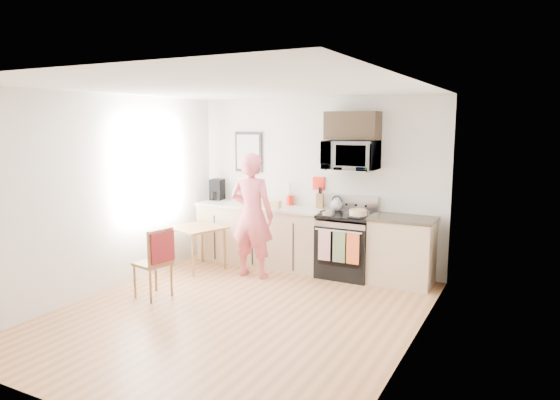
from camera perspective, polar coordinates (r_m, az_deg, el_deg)
The scene contains 28 objects.
floor at distance 6.04m, azimuth -4.89°, elevation -12.78°, with size 4.60×4.60×0.00m, color #9D653C.
back_wall at distance 7.71m, azimuth 4.17°, elevation 1.94°, with size 4.00×0.04×2.60m, color silver.
front_wall at distance 3.99m, azimuth -23.19°, elevation -5.20°, with size 4.00×0.04×2.60m, color silver.
left_wall at distance 6.97m, azimuth -19.07°, elevation 0.74°, with size 0.04×4.60×2.60m, color silver.
right_wall at distance 4.93m, azimuth 14.97°, elevation -2.23°, with size 0.04×4.60×2.60m, color silver.
ceiling at distance 5.63m, azimuth -5.25°, elevation 12.66°, with size 4.00×4.60×0.04m, color white.
window at distance 7.48m, azimuth -14.53°, elevation 3.40°, with size 0.06×1.40×1.50m.
cabinet_left at distance 7.94m, azimuth -2.08°, elevation -4.07°, with size 2.10×0.60×0.90m, color tan.
countertop_left at distance 7.85m, azimuth -2.10°, elevation -0.72°, with size 2.14×0.64×0.04m, color silver.
cabinet_right at distance 7.14m, azimuth 13.76°, elevation -5.80°, with size 0.84×0.60×0.90m, color tan.
countertop_right at distance 7.04m, azimuth 13.90°, elevation -2.09°, with size 0.88×0.64×0.04m, color black.
range at distance 7.34m, azimuth 7.62°, elevation -5.32°, with size 0.76×0.70×1.16m.
microwave at distance 7.24m, azimuth 8.12°, elevation 5.08°, with size 0.76×0.51×0.42m, color #ACACB0.
upper_cabinet at distance 7.26m, azimuth 8.31°, elevation 8.41°, with size 0.76×0.35×0.40m, color black.
wall_art at distance 8.20m, azimuth -3.62°, elevation 5.51°, with size 0.50×0.04×0.65m.
wall_trivet at distance 7.68m, azimuth 4.47°, elevation 1.90°, with size 0.20×0.02×0.20m, color #AC1A0E.
person at distance 7.17m, azimuth -3.22°, elevation -1.77°, with size 0.66×0.43×1.81m, color #D73B4F.
dining_table at distance 7.69m, azimuth -9.42°, elevation -3.58°, with size 0.77×0.77×0.66m.
chair at distance 6.47m, azimuth -13.72°, elevation -6.03°, with size 0.49×0.46×0.91m.
knife_block at distance 7.60m, azimuth 4.58°, elevation -0.08°, with size 0.10×0.14×0.22m, color brown.
utensil_crock at distance 7.84m, azimuth 1.15°, elevation 0.48°, with size 0.12×0.12×0.36m.
fruit_bowl at distance 7.94m, azimuth -1.44°, elevation -0.22°, with size 0.21×0.21×0.09m.
milk_carton at distance 8.19m, azimuth -4.69°, elevation 0.62°, with size 0.09×0.09×0.24m, color tan.
coffee_maker at distance 8.44m, azimuth -7.25°, elevation 1.14°, with size 0.23×0.31×0.35m.
bread_bag at distance 7.58m, azimuth -1.10°, elevation -0.49°, with size 0.30×0.14×0.11m, color #DAB572.
cake at distance 7.03m, azimuth 8.91°, elevation -1.51°, with size 0.30×0.30×0.10m.
kettle at distance 7.47m, azimuth 6.49°, elevation -0.48°, with size 0.18×0.18×0.23m.
pot at distance 7.11m, azimuth 5.54°, elevation -1.36°, with size 0.18×0.30×0.09m.
Camera 1 is at (3.03, -4.73, 2.21)m, focal length 32.00 mm.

